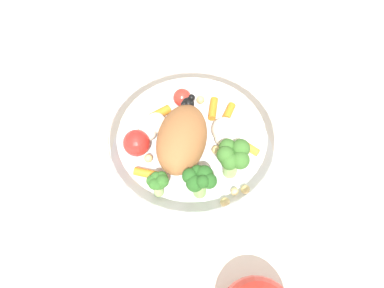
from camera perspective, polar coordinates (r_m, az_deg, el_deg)
The scene contains 3 objects.
ground_plane at distance 0.56m, azimuth -1.25°, elevation -1.32°, with size 2.40×2.40×0.00m, color silver.
food_container at distance 0.53m, azimuth -0.09°, elevation 0.26°, with size 0.22×0.22×0.06m.
folded_napkin at distance 0.69m, azimuth -14.68°, elevation 11.68°, with size 0.12×0.10×0.01m, color white.
Camera 1 is at (-0.27, 0.09, 0.48)m, focal length 41.17 mm.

